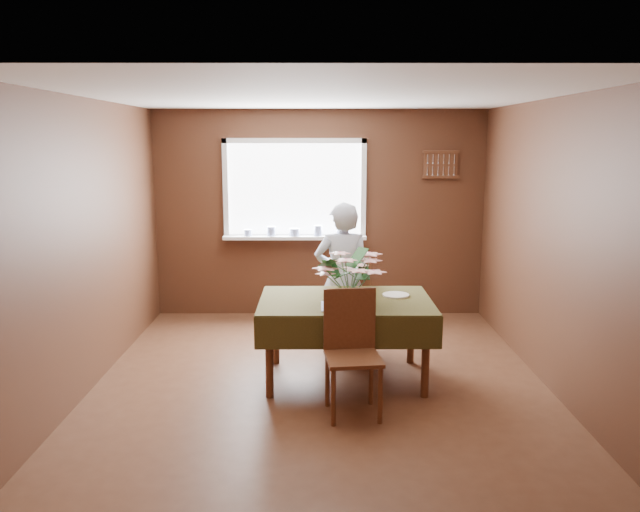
{
  "coord_description": "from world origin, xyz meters",
  "views": [
    {
      "loc": [
        -0.02,
        -5.3,
        2.15
      ],
      "look_at": [
        0.0,
        0.55,
        1.05
      ],
      "focal_mm": 35.0,
      "sensor_mm": 36.0,
      "label": 1
    }
  ],
  "objects_px": {
    "chair_near": "(352,347)",
    "flower_bouquet": "(350,271)",
    "dining_table": "(346,309)",
    "chair_far": "(348,299)",
    "seated_woman": "(342,279)"
  },
  "relations": [
    {
      "from": "chair_near",
      "to": "flower_bouquet",
      "type": "distance_m",
      "value": 0.69
    },
    {
      "from": "chair_far",
      "to": "seated_woman",
      "type": "xyz_separation_m",
      "value": [
        -0.07,
        -0.13,
        0.24
      ]
    },
    {
      "from": "chair_far",
      "to": "seated_woman",
      "type": "relative_size",
      "value": 0.64
    },
    {
      "from": "dining_table",
      "to": "seated_woman",
      "type": "height_order",
      "value": "seated_woman"
    },
    {
      "from": "chair_far",
      "to": "chair_near",
      "type": "xyz_separation_m",
      "value": [
        -0.05,
        -1.5,
        0.0
      ]
    },
    {
      "from": "flower_bouquet",
      "to": "chair_far",
      "type": "bearing_deg",
      "value": 87.52
    },
    {
      "from": "dining_table",
      "to": "chair_far",
      "type": "height_order",
      "value": "chair_far"
    },
    {
      "from": "chair_far",
      "to": "flower_bouquet",
      "type": "relative_size",
      "value": 1.81
    },
    {
      "from": "chair_far",
      "to": "flower_bouquet",
      "type": "distance_m",
      "value": 1.16
    },
    {
      "from": "chair_far",
      "to": "chair_near",
      "type": "height_order",
      "value": "same"
    },
    {
      "from": "chair_far",
      "to": "chair_near",
      "type": "relative_size",
      "value": 1.0
    },
    {
      "from": "flower_bouquet",
      "to": "dining_table",
      "type": "bearing_deg",
      "value": 96.19
    },
    {
      "from": "dining_table",
      "to": "flower_bouquet",
      "type": "xyz_separation_m",
      "value": [
        0.02,
        -0.21,
        0.39
      ]
    },
    {
      "from": "dining_table",
      "to": "chair_near",
      "type": "bearing_deg",
      "value": -88.45
    },
    {
      "from": "chair_near",
      "to": "dining_table",
      "type": "bearing_deg",
      "value": 85.24
    }
  ]
}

